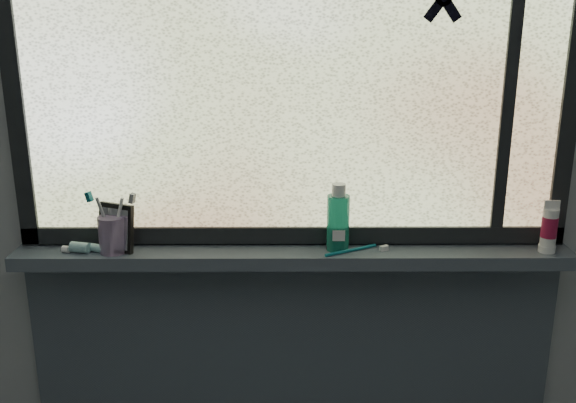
# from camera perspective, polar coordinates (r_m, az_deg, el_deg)

# --- Properties ---
(wall_back) EXTENTS (3.00, 0.01, 2.50)m
(wall_back) POSITION_cam_1_polar(r_m,az_deg,el_deg) (1.87, 0.44, 3.11)
(wall_back) COLOR #9EA3A8
(wall_back) RESTS_ON ground
(windowsill) EXTENTS (1.62, 0.14, 0.04)m
(windowsill) POSITION_cam_1_polar(r_m,az_deg,el_deg) (1.88, 0.45, -4.87)
(windowsill) COLOR #434D59
(windowsill) RESTS_ON wall_back
(sill_apron) EXTENTS (1.62, 0.02, 0.98)m
(sill_apron) POSITION_cam_1_polar(r_m,az_deg,el_deg) (2.17, 0.40, -16.95)
(sill_apron) COLOR #434D59
(sill_apron) RESTS_ON floor
(window_pane) EXTENTS (1.50, 0.01, 1.00)m
(window_pane) POSITION_cam_1_polar(r_m,az_deg,el_deg) (1.81, 0.47, 11.62)
(window_pane) COLOR silver
(window_pane) RESTS_ON wall_back
(frame_bottom) EXTENTS (1.60, 0.03, 0.05)m
(frame_bottom) POSITION_cam_1_polar(r_m,az_deg,el_deg) (1.90, 0.44, -2.94)
(frame_bottom) COLOR black
(frame_bottom) RESTS_ON windowsill
(frame_left) EXTENTS (0.05, 0.03, 1.10)m
(frame_left) POSITION_cam_1_polar(r_m,az_deg,el_deg) (1.95, -23.36, 10.67)
(frame_left) COLOR black
(frame_left) RESTS_ON wall_back
(frame_right) EXTENTS (0.05, 0.03, 1.10)m
(frame_right) POSITION_cam_1_polar(r_m,az_deg,el_deg) (1.97, 24.07, 10.63)
(frame_right) COLOR black
(frame_right) RESTS_ON wall_back
(frame_mullion) EXTENTS (0.03, 0.03, 1.00)m
(frame_mullion) POSITION_cam_1_polar(r_m,az_deg,el_deg) (1.91, 19.18, 10.98)
(frame_mullion) COLOR black
(frame_mullion) RESTS_ON wall_back
(vanity_mirror) EXTENTS (0.13, 0.10, 0.14)m
(vanity_mirror) POSITION_cam_1_polar(r_m,az_deg,el_deg) (1.90, -15.03, -2.26)
(vanity_mirror) COLOR black
(vanity_mirror) RESTS_ON windowsill
(toothpaste_tube) EXTENTS (0.18, 0.09, 0.03)m
(toothpaste_tube) POSITION_cam_1_polar(r_m,az_deg,el_deg) (1.93, -17.49, -3.91)
(toothpaste_tube) COLOR white
(toothpaste_tube) RESTS_ON windowsill
(toothbrush_cup) EXTENTS (0.10, 0.10, 0.11)m
(toothbrush_cup) POSITION_cam_1_polar(r_m,az_deg,el_deg) (1.90, -15.30, -2.82)
(toothbrush_cup) COLOR #D9ADE5
(toothbrush_cup) RESTS_ON windowsill
(toothbrush_lying) EXTENTS (0.20, 0.12, 0.01)m
(toothbrush_lying) POSITION_cam_1_polar(r_m,az_deg,el_deg) (1.86, 5.62, -4.26)
(toothbrush_lying) COLOR #0C626F
(toothbrush_lying) RESTS_ON windowsill
(mouthwash_bottle) EXTENTS (0.08, 0.08, 0.16)m
(mouthwash_bottle) POSITION_cam_1_polar(r_m,az_deg,el_deg) (1.84, 4.48, -1.40)
(mouthwash_bottle) COLOR #1C9175
(mouthwash_bottle) RESTS_ON windowsill
(cream_tube) EXTENTS (0.05, 0.05, 0.11)m
(cream_tube) POSITION_cam_1_polar(r_m,az_deg,el_deg) (1.97, 22.24, -1.92)
(cream_tube) COLOR silver
(cream_tube) RESTS_ON windowsill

